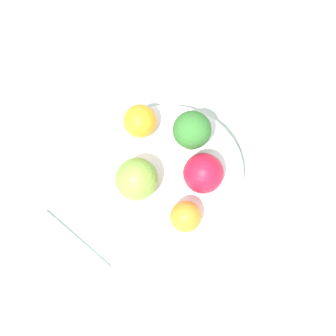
{
  "coord_description": "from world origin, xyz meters",
  "views": [
    {
      "loc": [
        -0.07,
        0.23,
        0.65
      ],
      "look_at": [
        0.0,
        0.0,
        0.07
      ],
      "focal_mm": 50.0,
      "sensor_mm": 36.0,
      "label": 1
    }
  ],
  "objects_px": {
    "apple_green": "(137,179)",
    "orange_front": "(186,217)",
    "broccoli": "(192,131)",
    "napkin": "(36,283)",
    "apple_red": "(203,174)",
    "orange_back": "(140,121)",
    "bowl": "(168,176)"
  },
  "relations": [
    {
      "from": "bowl",
      "to": "napkin",
      "type": "relative_size",
      "value": 1.09
    },
    {
      "from": "orange_front",
      "to": "orange_back",
      "type": "relative_size",
      "value": 0.87
    },
    {
      "from": "bowl",
      "to": "broccoli",
      "type": "xyz_separation_m",
      "value": [
        -0.02,
        -0.05,
        0.06
      ]
    },
    {
      "from": "bowl",
      "to": "orange_back",
      "type": "relative_size",
      "value": 4.46
    },
    {
      "from": "broccoli",
      "to": "apple_green",
      "type": "bearing_deg",
      "value": 58.69
    },
    {
      "from": "apple_green",
      "to": "orange_front",
      "type": "bearing_deg",
      "value": 160.15
    },
    {
      "from": "orange_back",
      "to": "napkin",
      "type": "distance_m",
      "value": 0.26
    },
    {
      "from": "orange_back",
      "to": "apple_red",
      "type": "bearing_deg",
      "value": 153.99
    },
    {
      "from": "broccoli",
      "to": "bowl",
      "type": "bearing_deg",
      "value": 69.1
    },
    {
      "from": "apple_green",
      "to": "napkin",
      "type": "bearing_deg",
      "value": 59.96
    },
    {
      "from": "bowl",
      "to": "broccoli",
      "type": "height_order",
      "value": "broccoli"
    },
    {
      "from": "orange_back",
      "to": "broccoli",
      "type": "bearing_deg",
      "value": 178.23
    },
    {
      "from": "apple_red",
      "to": "apple_green",
      "type": "xyz_separation_m",
      "value": [
        0.08,
        0.03,
        0.0
      ]
    },
    {
      "from": "apple_red",
      "to": "napkin",
      "type": "xyz_separation_m",
      "value": [
        0.17,
        0.19,
        -0.06
      ]
    },
    {
      "from": "orange_front",
      "to": "apple_red",
      "type": "bearing_deg",
      "value": -95.45
    },
    {
      "from": "bowl",
      "to": "broccoli",
      "type": "relative_size",
      "value": 2.98
    },
    {
      "from": "apple_green",
      "to": "broccoli",
      "type": "bearing_deg",
      "value": -121.31
    },
    {
      "from": "apple_green",
      "to": "napkin",
      "type": "height_order",
      "value": "apple_green"
    },
    {
      "from": "broccoli",
      "to": "apple_red",
      "type": "bearing_deg",
      "value": 121.84
    },
    {
      "from": "apple_red",
      "to": "orange_front",
      "type": "bearing_deg",
      "value": 84.55
    },
    {
      "from": "broccoli",
      "to": "apple_red",
      "type": "xyz_separation_m",
      "value": [
        -0.03,
        0.05,
        -0.02
      ]
    },
    {
      "from": "apple_green",
      "to": "orange_back",
      "type": "xyz_separation_m",
      "value": [
        0.02,
        -0.08,
        -0.0
      ]
    },
    {
      "from": "apple_red",
      "to": "orange_back",
      "type": "height_order",
      "value": "apple_red"
    },
    {
      "from": "apple_red",
      "to": "napkin",
      "type": "bearing_deg",
      "value": 48.06
    },
    {
      "from": "apple_green",
      "to": "napkin",
      "type": "relative_size",
      "value": 0.3
    },
    {
      "from": "broccoli",
      "to": "apple_green",
      "type": "distance_m",
      "value": 0.1
    },
    {
      "from": "apple_red",
      "to": "orange_back",
      "type": "relative_size",
      "value": 1.15
    },
    {
      "from": "orange_back",
      "to": "napkin",
      "type": "relative_size",
      "value": 0.24
    },
    {
      "from": "orange_front",
      "to": "napkin",
      "type": "bearing_deg",
      "value": 38.21
    },
    {
      "from": "apple_green",
      "to": "apple_red",
      "type": "bearing_deg",
      "value": -157.45
    },
    {
      "from": "apple_red",
      "to": "orange_front",
      "type": "height_order",
      "value": "apple_red"
    },
    {
      "from": "broccoli",
      "to": "napkin",
      "type": "height_order",
      "value": "broccoli"
    }
  ]
}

